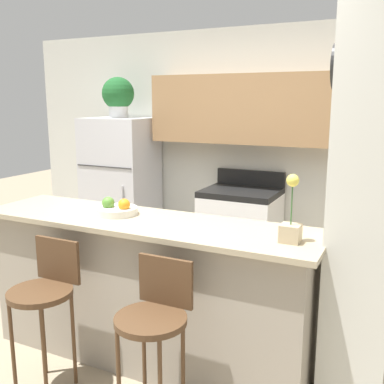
{
  "coord_description": "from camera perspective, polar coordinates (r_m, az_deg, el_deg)",
  "views": [
    {
      "loc": [
        1.56,
        -2.46,
        1.8
      ],
      "look_at": [
        0.0,
        0.74,
        1.07
      ],
      "focal_mm": 42.0,
      "sensor_mm": 36.0,
      "label": 1
    }
  ],
  "objects": [
    {
      "name": "pillar_right",
      "position": [
        2.62,
        21.0,
        -0.74
      ],
      "size": [
        0.38,
        0.32,
        2.55
      ],
      "color": "silver",
      "rests_on": "ground_plane"
    },
    {
      "name": "counter_bar",
      "position": [
        3.19,
        -5.97,
        -12.32
      ],
      "size": [
        2.39,
        0.63,
        1.02
      ],
      "color": "gray",
      "rests_on": "ground_plane"
    },
    {
      "name": "orchid_vase",
      "position": [
        2.56,
        12.45,
        -3.73
      ],
      "size": [
        0.11,
        0.11,
        0.39
      ],
      "color": "tan",
      "rests_on": "counter_bar"
    },
    {
      "name": "potted_plant_on_fridge",
      "position": [
        5.18,
        -9.37,
        11.99
      ],
      "size": [
        0.36,
        0.36,
        0.45
      ],
      "color": "silver",
      "rests_on": "refrigerator"
    },
    {
      "name": "bar_stool_left",
      "position": [
        2.98,
        -18.16,
        -12.05
      ],
      "size": [
        0.39,
        0.39,
        0.95
      ],
      "color": "#4C331E",
      "rests_on": "ground_plane"
    },
    {
      "name": "stove_range",
      "position": [
        4.7,
        6.14,
        -5.07
      ],
      "size": [
        0.75,
        0.63,
        1.07
      ],
      "color": "white",
      "rests_on": "ground_plane"
    },
    {
      "name": "wall_back",
      "position": [
        4.76,
        8.5,
        7.26
      ],
      "size": [
        5.6,
        0.38,
        2.55
      ],
      "color": "silver",
      "rests_on": "ground_plane"
    },
    {
      "name": "ground_plane",
      "position": [
        3.43,
        -5.77,
        -20.24
      ],
      "size": [
        14.0,
        14.0,
        0.0
      ],
      "primitive_type": "plane",
      "color": "gray"
    },
    {
      "name": "bar_stool_right",
      "position": [
        2.54,
        -4.78,
        -15.8
      ],
      "size": [
        0.39,
        0.39,
        0.95
      ],
      "color": "#4C331E",
      "rests_on": "ground_plane"
    },
    {
      "name": "trash_bin",
      "position": [
        4.95,
        -4.45,
        -7.48
      ],
      "size": [
        0.28,
        0.28,
        0.38
      ],
      "color": "black",
      "rests_on": "ground_plane"
    },
    {
      "name": "refrigerator",
      "position": [
        5.27,
        -8.99,
        0.52
      ],
      "size": [
        0.75,
        0.64,
        1.61
      ],
      "color": "silver",
      "rests_on": "ground_plane"
    },
    {
      "name": "fruit_bowl",
      "position": [
        3.16,
        -9.53,
        -2.17
      ],
      "size": [
        0.28,
        0.28,
        0.12
      ],
      "color": "silver",
      "rests_on": "counter_bar"
    }
  ]
}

